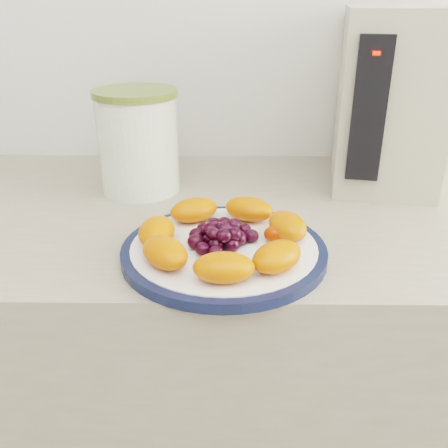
{
  "coord_description": "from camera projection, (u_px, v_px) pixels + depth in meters",
  "views": [
    {
      "loc": [
        -0.02,
        0.4,
        1.24
      ],
      "look_at": [
        -0.03,
        1.02,
        0.95
      ],
      "focal_mm": 40.0,
      "sensor_mm": 36.0,
      "label": 1
    }
  ],
  "objects": [
    {
      "name": "plate_rim",
      "position": [
        224.0,
        251.0,
        0.71
      ],
      "size": [
        0.29,
        0.29,
        0.01
      ],
      "primitive_type": "cylinder",
      "color": "#111A3B",
      "rests_on": "counter"
    },
    {
      "name": "appliance_body",
      "position": [
        389.0,
        99.0,
        0.93
      ],
      "size": [
        0.23,
        0.28,
        0.32
      ],
      "primitive_type": "cube",
      "rotation": [
        0.0,
        0.0,
        -0.18
      ],
      "color": "#AFAB95",
      "rests_on": "counter"
    },
    {
      "name": "appliance_led",
      "position": [
        377.0,
        53.0,
        0.77
      ],
      "size": [
        0.01,
        0.01,
        0.01
      ],
      "primitive_type": "cube",
      "rotation": [
        0.0,
        0.0,
        -0.18
      ],
      "color": "#FF0C05",
      "rests_on": "appliance_panel"
    },
    {
      "name": "plate_face",
      "position": [
        224.0,
        250.0,
        0.71
      ],
      "size": [
        0.26,
        0.26,
        0.02
      ],
      "primitive_type": "cylinder",
      "color": "white",
      "rests_on": "counter"
    },
    {
      "name": "counter",
      "position": [
        240.0,
        401.0,
        1.06
      ],
      "size": [
        3.5,
        0.6,
        0.9
      ],
      "primitive_type": "cube",
      "color": "#9E9682",
      "rests_on": "floor"
    },
    {
      "name": "canister",
      "position": [
        139.0,
        145.0,
        0.91
      ],
      "size": [
        0.18,
        0.18,
        0.17
      ],
      "primitive_type": "cylinder",
      "rotation": [
        0.0,
        0.0,
        0.33
      ],
      "color": "#4D6923",
      "rests_on": "counter"
    },
    {
      "name": "canister_lid",
      "position": [
        135.0,
        93.0,
        0.88
      ],
      "size": [
        0.19,
        0.19,
        0.01
      ],
      "primitive_type": "cylinder",
      "rotation": [
        0.0,
        0.0,
        0.33
      ],
      "color": "olive",
      "rests_on": "canister"
    },
    {
      "name": "appliance_panel",
      "position": [
        369.0,
        111.0,
        0.82
      ],
      "size": [
        0.06,
        0.03,
        0.24
      ],
      "primitive_type": "cube",
      "rotation": [
        0.0,
        0.0,
        -0.18
      ],
      "color": "black",
      "rests_on": "appliance_body"
    },
    {
      "name": "fruit_plate",
      "position": [
        223.0,
        234.0,
        0.7
      ],
      "size": [
        0.25,
        0.25,
        0.04
      ],
      "color": "#DF4A0A",
      "rests_on": "plate_face"
    },
    {
      "name": "cabinet_face",
      "position": [
        240.0,
        411.0,
        1.08
      ],
      "size": [
        3.48,
        0.58,
        0.84
      ],
      "primitive_type": "cube",
      "color": "#856250",
      "rests_on": "floor"
    }
  ]
}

